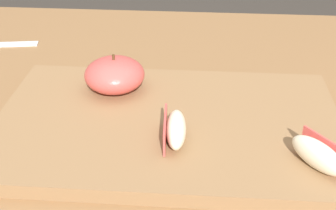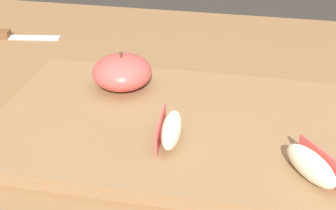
# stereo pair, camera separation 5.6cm
# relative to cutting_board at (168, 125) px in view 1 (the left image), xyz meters

# --- Properties ---
(dining_table) EXTENTS (1.31, 0.83, 0.74)m
(dining_table) POSITION_rel_cutting_board_xyz_m (-0.02, 0.02, -0.11)
(dining_table) COLOR brown
(dining_table) RESTS_ON ground_plane
(cutting_board) EXTENTS (0.42, 0.27, 0.02)m
(cutting_board) POSITION_rel_cutting_board_xyz_m (0.00, 0.00, 0.00)
(cutting_board) COLOR olive
(cutting_board) RESTS_ON dining_table
(apple_half_skin_up) EXTENTS (0.08, 0.08, 0.05)m
(apple_half_skin_up) POSITION_rel_cutting_board_xyz_m (-0.08, 0.07, 0.03)
(apple_half_skin_up) COLOR #D14C47
(apple_half_skin_up) RESTS_ON cutting_board
(apple_wedge_front) EXTENTS (0.03, 0.07, 0.03)m
(apple_wedge_front) POSITION_rel_cutting_board_xyz_m (0.01, -0.04, 0.02)
(apple_wedge_front) COLOR #F4EACC
(apple_wedge_front) RESTS_ON cutting_board
(apple_wedge_left) EXTENTS (0.06, 0.07, 0.03)m
(apple_wedge_left) POSITION_rel_cutting_board_xyz_m (0.16, -0.08, 0.02)
(apple_wedge_left) COLOR #F4EACC
(apple_wedge_left) RESTS_ON cutting_board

